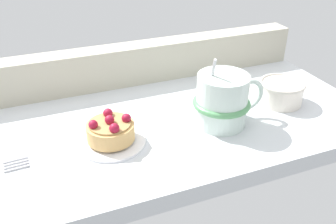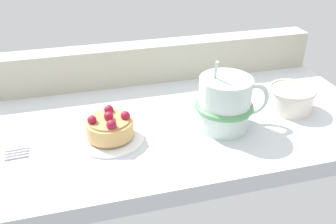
{
  "view_description": "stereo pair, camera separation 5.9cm",
  "coord_description": "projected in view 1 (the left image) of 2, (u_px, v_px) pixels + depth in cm",
  "views": [
    {
      "loc": [
        -15.97,
        -52.0,
        33.51
      ],
      "look_at": [
        2.68,
        -4.85,
        3.9
      ],
      "focal_mm": 39.24,
      "sensor_mm": 36.0,
      "label": 1
    },
    {
      "loc": [
        -10.4,
        -53.84,
        33.51
      ],
      "look_at": [
        2.68,
        -4.85,
        3.9
      ],
      "focal_mm": 39.24,
      "sensor_mm": 36.0,
      "label": 2
    }
  ],
  "objects": [
    {
      "name": "dessert_plate",
      "position": [
        111.0,
        141.0,
        0.58
      ],
      "size": [
        10.88,
        10.88,
        0.81
      ],
      "color": "white",
      "rests_on": "ground_plane"
    },
    {
      "name": "ground_plane",
      "position": [
        144.0,
        128.0,
        0.64
      ],
      "size": [
        80.85,
        37.26,
        2.96
      ],
      "primitive_type": "cube",
      "color": "silver"
    },
    {
      "name": "window_rail_back",
      "position": [
        118.0,
        66.0,
        0.75
      ],
      "size": [
        79.23,
        4.92,
        7.93
      ],
      "primitive_type": "cube",
      "color": "#B2AD99",
      "rests_on": "ground_plane"
    },
    {
      "name": "raspberry_tart",
      "position": [
        111.0,
        130.0,
        0.57
      ],
      "size": [
        7.49,
        7.49,
        4.16
      ],
      "color": "tan",
      "rests_on": "dessert_plate"
    },
    {
      "name": "coffee_mug",
      "position": [
        223.0,
        100.0,
        0.61
      ],
      "size": [
        12.94,
        9.69,
        12.21
      ],
      "color": "silver",
      "rests_on": "ground_plane"
    },
    {
      "name": "sugar_bowl",
      "position": [
        281.0,
        92.0,
        0.68
      ],
      "size": [
        8.4,
        8.4,
        4.31
      ],
      "color": "silver",
      "rests_on": "ground_plane"
    }
  ]
}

